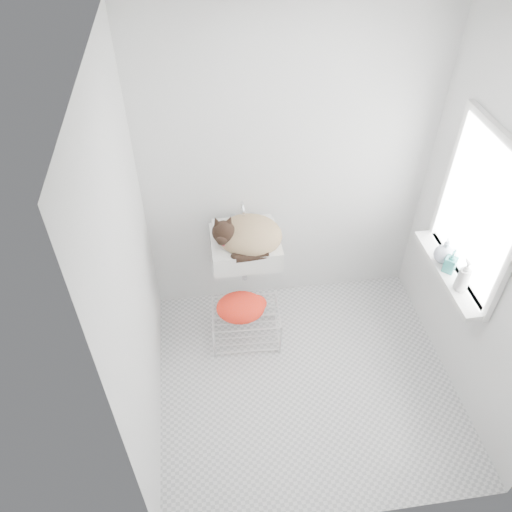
{
  "coord_description": "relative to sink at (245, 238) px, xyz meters",
  "views": [
    {
      "loc": [
        -0.68,
        -2.13,
        3.27
      ],
      "look_at": [
        -0.31,
        0.5,
        0.88
      ],
      "focal_mm": 35.17,
      "sensor_mm": 36.0,
      "label": 1
    }
  ],
  "objects": [
    {
      "name": "window_glass",
      "position": [
        1.45,
        -0.54,
        0.5
      ],
      "size": [
        0.01,
        0.8,
        1.0
      ],
      "primitive_type": "cube",
      "color": "white",
      "rests_on": "right_wall"
    },
    {
      "name": "right_wall",
      "position": [
        1.46,
        -0.74,
        0.4
      ],
      "size": [
        0.02,
        2.0,
        2.5
      ],
      "primitive_type": "cube",
      "color": "silver",
      "rests_on": "ground"
    },
    {
      "name": "wire_rack",
      "position": [
        -0.03,
        -0.25,
        -0.7
      ],
      "size": [
        0.54,
        0.39,
        0.31
      ],
      "primitive_type": "cube",
      "rotation": [
        0.0,
        0.0,
        -0.05
      ],
      "color": "silver",
      "rests_on": "floor"
    },
    {
      "name": "towel",
      "position": [
        -0.07,
        -0.27,
        -0.51
      ],
      "size": [
        0.39,
        0.29,
        0.16
      ],
      "primitive_type": "ellipsoid",
      "rotation": [
        0.0,
        0.0,
        -0.05
      ],
      "color": "#F82600",
      "rests_on": "wire_rack"
    },
    {
      "name": "back_wall",
      "position": [
        0.36,
        0.26,
        0.4
      ],
      "size": [
        2.2,
        0.02,
        2.5
      ],
      "primitive_type": "cube",
      "color": "silver",
      "rests_on": "ground"
    },
    {
      "name": "floor",
      "position": [
        0.36,
        -0.74,
        -0.85
      ],
      "size": [
        2.2,
        2.0,
        0.02
      ],
      "primitive_type": "cube",
      "color": "silver",
      "rests_on": "ground"
    },
    {
      "name": "cat",
      "position": [
        0.01,
        -0.02,
        0.04
      ],
      "size": [
        0.55,
        0.49,
        0.32
      ],
      "rotation": [
        0.0,
        0.0,
        -0.23
      ],
      "color": "tan",
      "rests_on": "sink"
    },
    {
      "name": "window_frame",
      "position": [
        1.43,
        -0.54,
        0.5
      ],
      "size": [
        0.04,
        0.9,
        1.1
      ],
      "primitive_type": "cube",
      "color": "white",
      "rests_on": "right_wall"
    },
    {
      "name": "bottle_b",
      "position": [
        1.36,
        -0.54,
        0.0
      ],
      "size": [
        0.11,
        0.11,
        0.17
      ],
      "primitive_type": "imported",
      "rotation": [
        0.0,
        0.0,
        2.39
      ],
      "color": "#27726F",
      "rests_on": "windowsill"
    },
    {
      "name": "sink",
      "position": [
        0.0,
        0.0,
        0.0
      ],
      "size": [
        0.52,
        0.45,
        0.21
      ],
      "primitive_type": "cube",
      "color": "white",
      "rests_on": "back_wall"
    },
    {
      "name": "bottle_a",
      "position": [
        1.36,
        -0.73,
        0.0
      ],
      "size": [
        0.08,
        0.08,
        0.2
      ],
      "primitive_type": "imported",
      "rotation": [
        0.0,
        0.0,
        3.17
      ],
      "color": "silver",
      "rests_on": "windowsill"
    },
    {
      "name": "windowsill",
      "position": [
        1.37,
        -0.54,
        -0.02
      ],
      "size": [
        0.16,
        0.88,
        0.04
      ],
      "primitive_type": "cube",
      "color": "white",
      "rests_on": "right_wall"
    },
    {
      "name": "ceiling",
      "position": [
        0.36,
        -0.74,
        1.65
      ],
      "size": [
        2.2,
        2.0,
        0.02
      ],
      "primitive_type": "cube",
      "color": "white",
      "rests_on": "back_wall"
    },
    {
      "name": "bottle_c",
      "position": [
        1.36,
        -0.44,
        0.0
      ],
      "size": [
        0.18,
        0.18,
        0.18
      ],
      "primitive_type": "imported",
      "rotation": [
        0.0,
        0.0,
        2.73
      ],
      "color": "silver",
      "rests_on": "windowsill"
    },
    {
      "name": "left_wall",
      "position": [
        -0.74,
        -0.74,
        0.4
      ],
      "size": [
        0.02,
        2.0,
        2.5
      ],
      "primitive_type": "cube",
      "color": "silver",
      "rests_on": "ground"
    },
    {
      "name": "faucet",
      "position": [
        0.0,
        0.18,
        0.14
      ],
      "size": [
        0.19,
        0.13,
        0.19
      ],
      "primitive_type": null,
      "color": "silver",
      "rests_on": "sink"
    }
  ]
}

